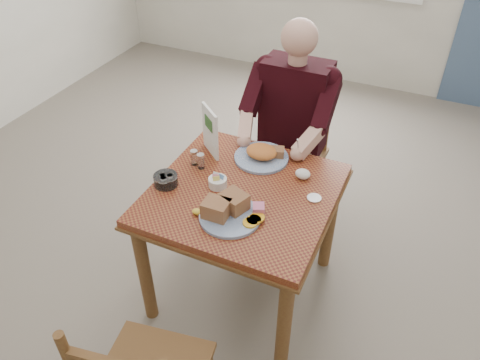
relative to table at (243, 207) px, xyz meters
The scene contains 13 objects.
floor 0.64m from the table, ahead, with size 6.00×6.00×0.00m, color slate.
lemon_wedge 0.31m from the table, 116.92° to the right, with size 0.05×0.04×0.03m, color yellow.
napkin 0.36m from the table, 43.48° to the left, with size 0.08×0.07×0.05m, color white.
metal_dish 0.38m from the table, 14.33° to the left, with size 0.07×0.07×0.01m, color silver.
table is the anchor object (origin of this frame).
chair_far 0.81m from the table, 90.00° to the left, with size 0.42×0.42×0.95m.
diner 0.73m from the table, 90.00° to the left, with size 0.53×0.56×1.39m.
near_plate 0.25m from the table, 85.11° to the right, with size 0.33×0.33×0.10m.
far_plate 0.33m from the table, 93.09° to the left, with size 0.37×0.37×0.08m.
caddy 0.19m from the table, behind, with size 0.10×0.10×0.07m.
shakers 0.36m from the table, 163.12° to the left, with size 0.10×0.07×0.09m.
creamer 0.42m from the table, 163.15° to the right, with size 0.13×0.13×0.06m.
menu 0.46m from the table, 141.74° to the left, with size 0.15×0.13×0.28m.
Camera 1 is at (0.74, -1.67, 2.25)m, focal length 35.00 mm.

